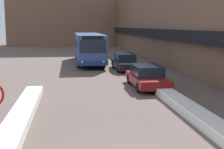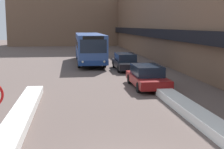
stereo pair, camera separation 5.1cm
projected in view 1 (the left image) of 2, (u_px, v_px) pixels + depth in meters
building_row_right at (183, 19)px, 31.89m from camera, size 5.50×60.00×9.10m
snow_bank_left at (11, 135)px, 10.55m from camera, size 0.90×15.25×0.39m
snow_bank_right at (197, 115)px, 12.89m from camera, size 0.90×9.36×0.40m
city_bus at (89, 47)px, 32.05m from camera, size 2.61×11.77×3.00m
parked_car_front at (147, 76)px, 19.52m from camera, size 1.91×4.71×1.39m
parked_car_middle at (125, 62)px, 27.22m from camera, size 1.80×4.81×1.44m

